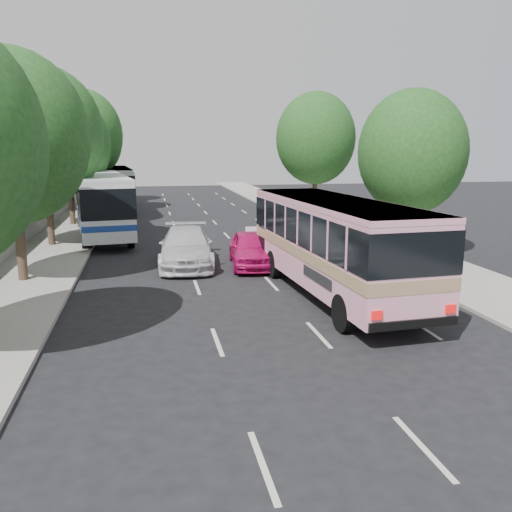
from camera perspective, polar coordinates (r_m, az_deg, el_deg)
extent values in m
plane|color=black|center=(17.21, 1.35, -6.31)|extent=(120.00, 120.00, 0.00)
cube|color=#9E998E|center=(36.69, -18.89, 2.68)|extent=(4.00, 90.00, 0.15)
cube|color=#9E998E|center=(38.33, 7.21, 3.53)|extent=(4.00, 90.00, 0.12)
cube|color=#9E998E|center=(36.86, -21.75, 3.82)|extent=(0.30, 90.00, 1.50)
cylinder|color=#38281E|center=(22.79, -23.58, 1.78)|extent=(0.36, 0.36, 3.61)
ellipsoid|color=#194619|center=(22.53, -24.36, 11.34)|extent=(5.70, 5.70, 6.56)
sphere|color=#194619|center=(22.20, -23.74, 14.36)|extent=(3.71, 3.71, 3.71)
cylinder|color=#38281E|center=(30.60, -20.89, 4.38)|extent=(0.36, 0.36, 3.80)
ellipsoid|color=#194619|center=(30.43, -21.43, 11.87)|extent=(6.00, 6.00, 6.90)
sphere|color=#194619|center=(30.12, -20.93, 14.21)|extent=(3.90, 3.90, 3.90)
cylinder|color=#38281E|center=(38.48, -18.83, 5.57)|extent=(0.36, 0.36, 3.50)
ellipsoid|color=#194619|center=(38.32, -19.19, 11.05)|extent=(5.52, 5.52, 6.35)
sphere|color=#194619|center=(38.00, -18.74, 12.75)|extent=(3.59, 3.59, 3.59)
cylinder|color=#38281E|center=(46.37, -17.49, 6.85)|extent=(0.36, 0.36, 3.99)
ellipsoid|color=#194619|center=(46.26, -17.81, 12.03)|extent=(6.30, 6.30, 7.24)
sphere|color=#194619|center=(45.97, -17.44, 13.64)|extent=(4.09, 4.09, 4.09)
cylinder|color=#38281E|center=(54.34, -16.83, 7.33)|extent=(0.36, 0.36, 3.72)
ellipsoid|color=#194619|center=(54.24, -17.08, 11.46)|extent=(5.88, 5.88, 6.76)
sphere|color=#194619|center=(53.93, -16.75, 12.74)|extent=(3.82, 3.82, 3.82)
cylinder|color=#38281E|center=(27.22, 15.71, 3.31)|extent=(0.36, 0.36, 3.23)
ellipsoid|color=#194619|center=(26.98, 16.10, 10.48)|extent=(5.10, 5.10, 5.87)
sphere|color=#194619|center=(26.91, 17.30, 12.59)|extent=(3.32, 3.31, 3.31)
cylinder|color=#38281E|center=(42.07, 6.19, 6.76)|extent=(0.36, 0.36, 3.80)
ellipsoid|color=#194619|center=(41.95, 6.30, 12.22)|extent=(6.00, 6.00, 6.90)
sphere|color=#194619|center=(41.82, 7.01, 13.85)|extent=(3.90, 3.90, 3.90)
cube|color=pink|center=(19.21, 8.18, 1.59)|extent=(3.36, 10.91, 2.88)
cube|color=#9E7A59|center=(19.27, 8.16, 0.61)|extent=(3.40, 10.93, 0.38)
cube|color=black|center=(19.13, 8.23, 3.14)|extent=(3.41, 10.94, 1.18)
cube|color=pink|center=(19.03, 8.30, 5.61)|extent=(3.38, 10.93, 0.17)
cylinder|color=black|center=(22.06, 1.94, -0.85)|extent=(0.39, 1.14, 1.12)
cylinder|color=black|center=(22.86, 7.69, -0.52)|extent=(0.39, 1.14, 1.12)
cylinder|color=black|center=(15.81, 9.22, -5.95)|extent=(0.39, 1.14, 1.12)
cylinder|color=black|center=(16.90, 16.68, -5.15)|extent=(0.39, 1.14, 1.12)
imported|color=#CE1166|center=(24.11, -0.45, 0.78)|extent=(2.31, 4.83, 1.59)
imported|color=silver|center=(24.45, -7.36, 0.93)|extent=(2.74, 5.91, 1.67)
cube|color=silver|center=(33.33, -15.99, 5.57)|extent=(4.24, 12.48, 3.11)
cube|color=black|center=(33.29, -16.02, 6.23)|extent=(4.29, 12.51, 1.53)
cube|color=navy|center=(33.41, -15.91, 4.22)|extent=(4.28, 12.50, 0.31)
cube|color=silver|center=(33.22, -16.13, 8.12)|extent=(4.26, 12.50, 0.14)
cylinder|color=black|center=(37.30, -17.98, 3.62)|extent=(0.48, 1.16, 1.12)
cylinder|color=black|center=(37.42, -14.46, 3.84)|extent=(0.48, 1.16, 1.12)
cylinder|color=black|center=(29.23, -17.56, 1.65)|extent=(0.48, 1.16, 1.12)
cylinder|color=black|center=(29.38, -13.08, 1.93)|extent=(0.48, 1.16, 1.12)
cube|color=silver|center=(47.42, -14.68, 7.16)|extent=(3.66, 12.04, 3.01)
cube|color=black|center=(47.39, -14.70, 7.60)|extent=(3.71, 12.08, 1.48)
cube|color=navy|center=(47.47, -14.64, 6.24)|extent=(3.70, 12.07, 0.30)
cube|color=silver|center=(47.34, -14.77, 8.89)|extent=(3.68, 12.07, 0.14)
cylinder|color=black|center=(51.24, -16.03, 5.68)|extent=(0.42, 1.11, 1.09)
cylinder|color=black|center=(51.33, -13.54, 5.82)|extent=(0.42, 1.11, 1.09)
cylinder|color=black|center=(43.38, -15.81, 4.74)|extent=(0.42, 1.11, 1.09)
cylinder|color=black|center=(43.48, -12.88, 4.90)|extent=(0.42, 1.11, 1.09)
cube|color=silver|center=(23.96, -0.46, 2.86)|extent=(0.56, 0.23, 0.18)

